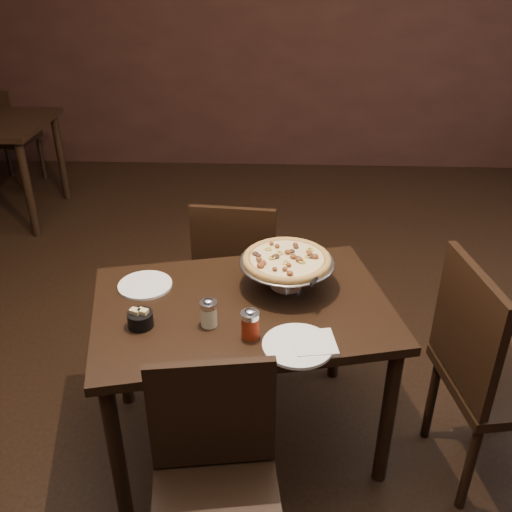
{
  "coord_description": "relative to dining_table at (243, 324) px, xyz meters",
  "views": [
    {
      "loc": [
        0.09,
        -1.68,
        1.91
      ],
      "look_at": [
        0.01,
        0.15,
        0.87
      ],
      "focal_mm": 40.0,
      "sensor_mm": 36.0,
      "label": 1
    }
  ],
  "objects": [
    {
      "name": "pizza_stand",
      "position": [
        0.17,
        0.13,
        0.22
      ],
      "size": [
        0.37,
        0.37,
        0.15
      ],
      "color": "silver",
      "rests_on": "dining_table"
    },
    {
      "name": "parmesan_shaker",
      "position": [
        -0.11,
        -0.14,
        0.14
      ],
      "size": [
        0.06,
        0.06,
        0.11
      ],
      "color": "beige",
      "rests_on": "dining_table"
    },
    {
      "name": "dining_table",
      "position": [
        0.0,
        0.0,
        0.0
      ],
      "size": [
        1.25,
        0.97,
        0.69
      ],
      "rotation": [
        0.0,
        0.0,
        0.22
      ],
      "color": "black",
      "rests_on": "ground"
    },
    {
      "name": "room",
      "position": [
        0.1,
        -0.08,
        0.8
      ],
      "size": [
        6.04,
        7.04,
        2.84
      ],
      "color": "black",
      "rests_on": "ground"
    },
    {
      "name": "plate_near",
      "position": [
        0.2,
        -0.25,
        0.1
      ],
      "size": [
        0.24,
        0.24,
        0.01
      ],
      "primitive_type": "cylinder",
      "color": "white",
      "rests_on": "dining_table"
    },
    {
      "name": "chair_far",
      "position": [
        -0.07,
        0.64,
        -0.14
      ],
      "size": [
        0.43,
        0.43,
        0.85
      ],
      "rotation": [
        0.0,
        0.0,
        3.04
      ],
      "color": "black",
      "rests_on": "ground"
    },
    {
      "name": "pepper_flake_shaker",
      "position": [
        0.04,
        -0.2,
        0.15
      ],
      "size": [
        0.07,
        0.07,
        0.11
      ],
      "color": "maroon",
      "rests_on": "dining_table"
    },
    {
      "name": "chair_near",
      "position": [
        -0.05,
        -0.62,
        -0.15
      ],
      "size": [
        0.44,
        0.44,
        0.83
      ],
      "rotation": [
        0.0,
        0.0,
        0.14
      ],
      "color": "black",
      "rests_on": "ground"
    },
    {
      "name": "serving_spatula",
      "position": [
        0.27,
        -0.0,
        0.21
      ],
      "size": [
        0.13,
        0.13,
        0.02
      ],
      "rotation": [
        0.0,
        0.0,
        -0.35
      ],
      "color": "silver",
      "rests_on": "pizza_stand"
    },
    {
      "name": "chair_side",
      "position": [
        0.92,
        -0.13,
        -0.09
      ],
      "size": [
        0.5,
        0.5,
        0.94
      ],
      "rotation": [
        0.0,
        0.0,
        1.73
      ],
      "color": "black",
      "rests_on": "ground"
    },
    {
      "name": "packet_caddy",
      "position": [
        -0.35,
        -0.15,
        0.12
      ],
      "size": [
        0.09,
        0.09,
        0.07
      ],
      "rotation": [
        0.0,
        0.0,
        -0.36
      ],
      "color": "black",
      "rests_on": "dining_table"
    },
    {
      "name": "bg_chair_far",
      "position": [
        -2.16,
        2.74,
        -0.13
      ],
      "size": [
        0.45,
        0.45,
        0.86
      ],
      "rotation": [
        0.0,
        0.0,
        3.01
      ],
      "color": "black",
      "rests_on": "ground"
    },
    {
      "name": "plate_left",
      "position": [
        -0.39,
        0.11,
        0.1
      ],
      "size": [
        0.21,
        0.21,
        0.01
      ],
      "primitive_type": "cylinder",
      "color": "white",
      "rests_on": "dining_table"
    },
    {
      "name": "napkin_stack",
      "position": [
        0.26,
        -0.24,
        0.1
      ],
      "size": [
        0.16,
        0.16,
        0.02
      ],
      "primitive_type": "cube",
      "rotation": [
        0.0,
        0.0,
        0.14
      ],
      "color": "white",
      "rests_on": "dining_table"
    }
  ]
}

